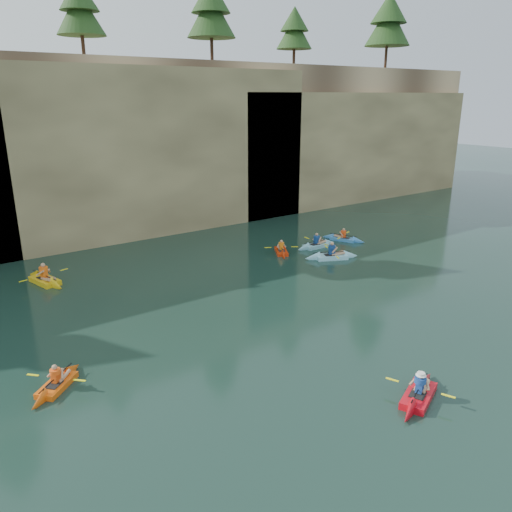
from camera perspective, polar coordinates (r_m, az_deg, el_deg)
ground at (r=17.61m, az=15.01°, el=-14.40°), size 160.00×160.00×0.00m
cliff at (r=41.04m, az=-18.80°, el=12.47°), size 70.00×16.00×12.00m
cliff_slab_center at (r=34.83m, az=-11.85°, el=11.72°), size 24.00×2.40×11.40m
cliff_slab_east at (r=46.63m, az=11.81°, el=12.24°), size 26.00×2.40×9.84m
sea_cave_center at (r=32.97m, az=-20.50°, el=3.38°), size 3.50×1.00×3.20m
sea_cave_east at (r=38.66m, az=-0.14°, el=7.51°), size 5.00×1.00×4.50m
main_kayaker at (r=17.25m, az=18.09°, el=-14.83°), size 3.20×2.03×1.17m
kayaker_orange at (r=18.25m, az=-21.81°, el=-13.43°), size 2.45×2.38×1.05m
kayaker_ltblue_near at (r=29.79m, az=8.63°, el=-0.03°), size 3.28×2.32×1.29m
kayaker_red_far at (r=30.61m, az=2.90°, el=0.59°), size 1.93×2.76×1.03m
kayaker_yellow at (r=27.90m, az=-22.98°, el=-2.54°), size 2.55×3.37×1.34m
kayaker_ltblue_mid at (r=31.94m, az=6.91°, el=1.24°), size 3.07×2.31×1.17m
kayaker_blue_east at (r=33.70m, az=9.94°, el=1.97°), size 1.94×2.95×1.05m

